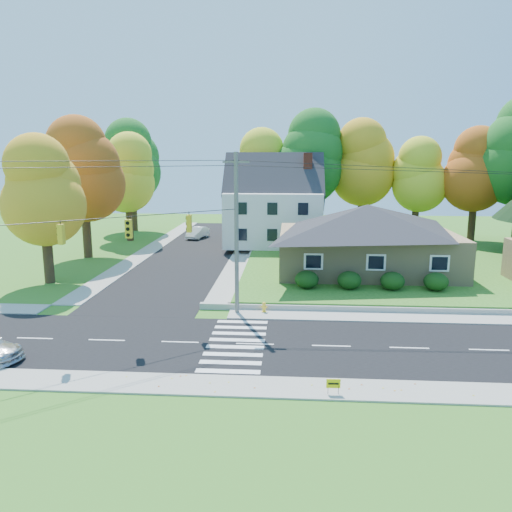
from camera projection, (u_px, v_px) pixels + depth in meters
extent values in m
plane|color=#3D7923|center=(255.00, 344.00, 26.27)|extent=(120.00, 120.00, 0.00)
cube|color=black|center=(255.00, 344.00, 26.27)|extent=(90.00, 8.00, 0.02)
cube|color=black|center=(197.00, 251.00, 52.25)|extent=(8.00, 44.00, 0.02)
cube|color=#9C9A90|center=(261.00, 314.00, 31.15)|extent=(90.00, 2.00, 0.08)
cube|color=#9C9A90|center=(247.00, 386.00, 21.37)|extent=(90.00, 2.00, 0.08)
cube|color=#3D7923|center=(412.00, 261.00, 45.88)|extent=(30.00, 30.00, 0.50)
cube|color=tan|center=(366.00, 251.00, 40.97)|extent=(14.00, 10.00, 3.20)
pyramid|color=#26262B|center=(367.00, 218.00, 40.44)|extent=(14.60, 10.60, 2.20)
cube|color=silver|center=(274.00, 218.00, 53.01)|extent=(10.00, 8.00, 5.60)
pyramid|color=#26262B|center=(274.00, 180.00, 52.23)|extent=(10.40, 8.40, 2.40)
cube|color=brown|center=(307.00, 199.00, 52.38)|extent=(0.90, 0.90, 9.60)
ellipsoid|color=#163A10|center=(307.00, 279.00, 35.43)|extent=(1.70, 1.70, 1.27)
ellipsoid|color=#163A10|center=(349.00, 280.00, 35.23)|extent=(1.70, 1.70, 1.27)
ellipsoid|color=#163A10|center=(392.00, 281.00, 35.02)|extent=(1.70, 1.70, 1.27)
ellipsoid|color=#163A10|center=(436.00, 282.00, 34.82)|extent=(1.70, 1.70, 1.27)
cylinder|color=#666059|center=(236.00, 235.00, 30.48)|extent=(0.26, 0.26, 10.00)
cube|color=#666059|center=(236.00, 162.00, 29.62)|extent=(1.60, 0.12, 0.12)
cube|color=gold|center=(61.00, 234.00, 24.57)|extent=(0.26, 0.34, 1.00)
cube|color=gold|center=(129.00, 229.00, 26.49)|extent=(0.34, 0.26, 1.00)
cube|color=gold|center=(189.00, 224.00, 28.51)|extent=(0.26, 0.34, 1.00)
cylinder|color=black|center=(99.00, 219.00, 25.52)|extent=(13.02, 10.43, 0.04)
cylinder|color=#3F2A19|center=(259.00, 213.00, 59.04)|extent=(0.80, 0.80, 5.40)
sphere|color=yellow|center=(259.00, 179.00, 58.27)|extent=(6.72, 6.72, 6.72)
sphere|color=yellow|center=(259.00, 165.00, 57.94)|extent=(5.91, 5.91, 5.91)
sphere|color=yellow|center=(259.00, 150.00, 57.61)|extent=(5.11, 5.11, 5.11)
cylinder|color=#3F2A19|center=(310.00, 210.00, 57.56)|extent=(0.86, 0.86, 6.30)
sphere|color=#1F6921|center=(311.00, 170.00, 56.67)|extent=(7.84, 7.84, 7.84)
sphere|color=#1F6921|center=(311.00, 152.00, 56.29)|extent=(6.90, 6.90, 6.90)
sphere|color=#1F6921|center=(311.00, 135.00, 55.90)|extent=(5.96, 5.96, 5.96)
cylinder|color=#3F2A19|center=(361.00, 211.00, 58.18)|extent=(0.83, 0.83, 5.85)
sphere|color=gold|center=(363.00, 175.00, 57.35)|extent=(7.28, 7.28, 7.28)
sphere|color=gold|center=(363.00, 159.00, 56.99)|extent=(6.41, 6.41, 6.41)
sphere|color=gold|center=(364.00, 142.00, 56.64)|extent=(5.53, 5.53, 5.53)
cylinder|color=#3F2A19|center=(415.00, 217.00, 56.88)|extent=(0.77, 0.77, 4.95)
sphere|color=yellow|center=(417.00, 185.00, 56.18)|extent=(6.16, 6.16, 6.16)
sphere|color=yellow|center=(418.00, 171.00, 55.88)|extent=(5.42, 5.42, 5.42)
sphere|color=yellow|center=(419.00, 157.00, 55.58)|extent=(4.68, 4.68, 4.68)
cylinder|color=#3F2A19|center=(472.00, 216.00, 55.45)|extent=(0.80, 0.80, 5.40)
sphere|color=#AF5016|center=(475.00, 181.00, 54.69)|extent=(6.72, 6.72, 6.72)
sphere|color=#AF5016|center=(477.00, 165.00, 54.36)|extent=(5.91, 5.91, 5.91)
sphere|color=#AF5016|center=(478.00, 150.00, 54.03)|extent=(5.11, 5.11, 5.11)
cylinder|color=#3F2A19|center=(48.00, 252.00, 38.68)|extent=(0.77, 0.77, 4.95)
sphere|color=gold|center=(44.00, 206.00, 37.98)|extent=(6.16, 6.16, 6.16)
sphere|color=gold|center=(42.00, 185.00, 37.67)|extent=(5.42, 5.42, 5.42)
sphere|color=gold|center=(40.00, 164.00, 37.37)|extent=(4.68, 4.68, 4.68)
cylinder|color=#3F2A19|center=(87.00, 228.00, 48.44)|extent=(0.83, 0.83, 5.85)
sphere|color=#AF5016|center=(84.00, 184.00, 47.61)|extent=(7.28, 7.28, 7.28)
sphere|color=#AF5016|center=(82.00, 165.00, 47.25)|extent=(6.41, 6.41, 6.41)
sphere|color=#AF5016|center=(81.00, 145.00, 46.90)|extent=(5.53, 5.53, 5.53)
cylinder|color=#3F2A19|center=(129.00, 218.00, 58.20)|extent=(0.80, 0.80, 5.40)
sphere|color=yellow|center=(128.00, 184.00, 57.43)|extent=(6.72, 6.72, 6.72)
sphere|color=yellow|center=(127.00, 169.00, 57.10)|extent=(5.91, 5.91, 5.91)
sphere|color=yellow|center=(126.00, 154.00, 56.77)|extent=(5.11, 5.11, 5.11)
cylinder|color=#3F2A19|center=(134.00, 207.00, 66.07)|extent=(0.86, 0.86, 6.30)
sphere|color=#1F6921|center=(132.00, 172.00, 65.18)|extent=(7.84, 7.84, 7.84)
sphere|color=#1F6921|center=(131.00, 157.00, 64.79)|extent=(6.90, 6.90, 6.90)
sphere|color=#1F6921|center=(130.00, 141.00, 64.41)|extent=(5.96, 5.96, 5.96)
imported|color=silver|center=(198.00, 233.00, 60.13)|extent=(2.36, 4.29, 1.34)
cylinder|color=yellow|center=(264.00, 312.00, 31.54)|extent=(0.32, 0.32, 0.09)
cylinder|color=yellow|center=(264.00, 308.00, 31.49)|extent=(0.21, 0.21, 0.49)
sphere|color=yellow|center=(264.00, 304.00, 31.43)|extent=(0.23, 0.23, 0.23)
cylinder|color=yellow|center=(264.00, 307.00, 31.47)|extent=(0.41, 0.14, 0.11)
cylinder|color=black|center=(328.00, 390.00, 20.61)|extent=(0.02, 0.02, 0.49)
cylinder|color=black|center=(338.00, 390.00, 20.58)|extent=(0.02, 0.02, 0.49)
cube|color=yellow|center=(333.00, 384.00, 20.53)|extent=(0.59, 0.05, 0.39)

